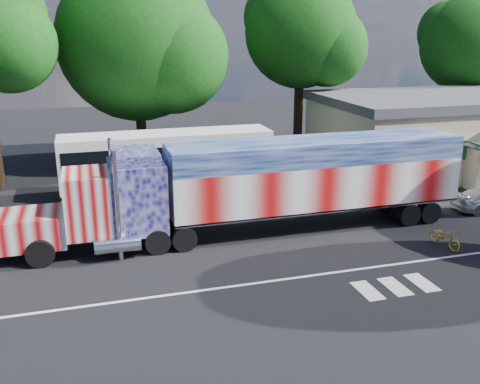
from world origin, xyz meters
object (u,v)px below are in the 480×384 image
object	(u,v)px
tree_far_ne	(471,45)
tree_ne_a	(303,33)
semi_truck	(262,184)
tree_n_mid	(139,42)
woman	(117,237)
coach_bus	(168,162)
bicycle	(445,237)

from	to	relation	value
tree_far_ne	tree_ne_a	world-z (taller)	tree_ne_a
semi_truck	tree_n_mid	distance (m)	16.66
semi_truck	tree_n_mid	bearing A→B (deg)	104.54
tree_far_ne	semi_truck	bearing A→B (deg)	-146.49
semi_truck	woman	world-z (taller)	semi_truck
tree_ne_a	woman	bearing A→B (deg)	-133.40
semi_truck	coach_bus	world-z (taller)	semi_truck
woman	tree_ne_a	world-z (taller)	tree_ne_a
semi_truck	woman	xyz separation A→B (m)	(-7.00, -0.73, -1.66)
bicycle	tree_ne_a	size ratio (longest dim) A/B	0.13
woman	tree_n_mid	distance (m)	17.84
tree_n_mid	semi_truck	bearing A→B (deg)	-75.46
coach_bus	bicycle	xyz separation A→B (m)	(10.74, -12.20, -1.42)
coach_bus	woman	xyz separation A→B (m)	(-3.69, -8.77, -1.09)
woman	tree_n_mid	bearing A→B (deg)	103.12
semi_truck	tree_far_ne	size ratio (longest dim) A/B	1.82
tree_far_ne	tree_ne_a	bearing A→B (deg)	-179.33
semi_truck	tree_far_ne	xyz separation A→B (m)	(23.77, 15.74, 5.82)
bicycle	tree_n_mid	size ratio (longest dim) A/B	0.13
semi_truck	coach_bus	bearing A→B (deg)	112.42
tree_far_ne	tree_ne_a	xyz separation A→B (m)	(-15.37, -0.18, 0.99)
tree_far_ne	coach_bus	bearing A→B (deg)	-164.13
semi_truck	bicycle	xyz separation A→B (m)	(7.43, -4.17, -1.99)
tree_far_ne	bicycle	bearing A→B (deg)	-129.39
bicycle	tree_far_ne	size ratio (longest dim) A/B	0.15
coach_bus	tree_ne_a	world-z (taller)	tree_ne_a
tree_n_mid	tree_ne_a	size ratio (longest dim) A/B	1.04
coach_bus	bicycle	bearing A→B (deg)	-48.64
tree_n_mid	tree_ne_a	xyz separation A→B (m)	(12.28, 0.60, 0.58)
tree_ne_a	semi_truck	bearing A→B (deg)	-118.36
woman	tree_n_mid	size ratio (longest dim) A/B	0.11
coach_bus	tree_n_mid	size ratio (longest dim) A/B	0.89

